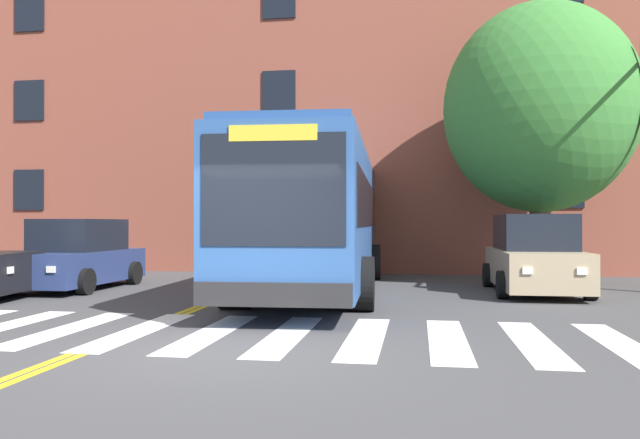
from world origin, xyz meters
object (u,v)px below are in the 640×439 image
city_bus (319,215)px  street_tree_curbside_large (540,109)px  car_navy_near_lane (79,257)px  car_grey_behind_bus (394,244)px  car_tan_far_lane (534,257)px

city_bus → street_tree_curbside_large: (5.56, 1.97, 2.81)m
car_navy_near_lane → car_grey_behind_bus: car_grey_behind_bus is taller
car_navy_near_lane → car_grey_behind_bus: (7.31, 10.01, 0.04)m
car_tan_far_lane → street_tree_curbside_large: (0.52, 2.08, 3.79)m
car_navy_near_lane → car_grey_behind_bus: size_ratio=1.06×
car_navy_near_lane → car_tan_far_lane: (10.88, 0.77, 0.04)m
car_grey_behind_bus → street_tree_curbside_large: street_tree_curbside_large is taller
city_bus → car_grey_behind_bus: 9.30m
car_tan_far_lane → street_tree_curbside_large: 4.36m
car_navy_near_lane → street_tree_curbside_large: 12.37m
car_grey_behind_bus → street_tree_curbside_large: 9.09m
city_bus → car_navy_near_lane: (-5.85, -0.88, -1.03)m
car_grey_behind_bus → car_tan_far_lane: bearing=-68.8°
city_bus → car_tan_far_lane: 5.13m
car_grey_behind_bus → car_navy_near_lane: bearing=-126.1°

